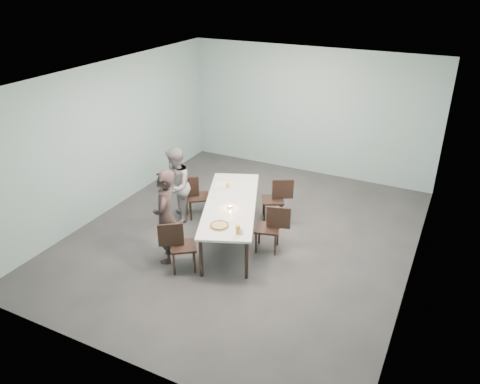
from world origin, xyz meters
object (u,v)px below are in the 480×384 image
at_px(diner_near, 165,217).
at_px(diner_far, 176,186).
at_px(tealight, 230,207).
at_px(chair_near_right, 272,225).
at_px(chair_near_left, 178,243).
at_px(side_plate, 232,220).
at_px(amber_tumbler, 228,186).
at_px(table, 231,205).
at_px(chair_far_left, 194,194).
at_px(water_tumbler, 240,231).
at_px(beer_glass, 238,230).
at_px(chair_far_right, 277,197).
at_px(pizza, 219,225).

relative_size(diner_near, diner_far, 1.09).
bearing_deg(tealight, diner_far, 167.18).
height_order(chair_near_right, diner_far, diner_far).
relative_size(chair_near_left, side_plate, 4.83).
bearing_deg(chair_near_right, amber_tumbler, -40.25).
height_order(chair_near_left, chair_near_right, same).
distance_m(table, tealight, 0.22).
bearing_deg(amber_tumbler, side_plate, -59.24).
relative_size(chair_far_left, amber_tumbler, 10.88).
bearing_deg(diner_far, diner_near, -1.61).
bearing_deg(water_tumbler, chair_near_right, 77.30).
relative_size(chair_near_right, water_tumbler, 9.67).
distance_m(diner_near, tealight, 1.18).
xyz_separation_m(table, chair_near_left, (-0.33, -1.25, -0.19)).
height_order(table, beer_glass, beer_glass).
bearing_deg(chair_near_right, diner_far, -18.48).
bearing_deg(diner_near, side_plate, 95.12).
height_order(table, chair_near_right, chair_near_right).
bearing_deg(chair_near_left, diner_near, 118.91).
distance_m(table, water_tumbler, 1.09).
height_order(chair_far_right, amber_tumbler, chair_far_right).
xyz_separation_m(diner_near, water_tumbler, (1.30, 0.20, -0.04)).
relative_size(chair_far_left, diner_near, 0.52).
distance_m(diner_far, amber_tumbler, 1.02).
bearing_deg(chair_far_right, tealight, 45.70).
bearing_deg(chair_far_left, chair_near_left, -102.85).
distance_m(chair_near_right, chair_far_right, 1.13).
bearing_deg(beer_glass, amber_tumbler, 123.20).
height_order(chair_far_left, amber_tumbler, chair_far_left).
bearing_deg(chair_far_left, side_plate, -72.21).
bearing_deg(beer_glass, side_plate, 130.11).
bearing_deg(amber_tumbler, chair_near_right, -25.57).
height_order(diner_near, beer_glass, diner_near).
height_order(chair_far_right, tealight, chair_far_right).
bearing_deg(diner_far, tealight, 49.00).
bearing_deg(diner_far, side_plate, 38.50).
distance_m(chair_near_right, water_tumbler, 0.93).
bearing_deg(pizza, tealight, 101.96).
bearing_deg(chair_near_left, water_tumbler, -14.78).
relative_size(water_tumbler, amber_tumbler, 1.12).
bearing_deg(water_tumbler, pizza, 173.76).
distance_m(chair_far_left, side_plate, 1.71).
relative_size(diner_near, pizza, 4.92).
bearing_deg(diner_near, diner_far, -176.51).
xyz_separation_m(table, water_tumbler, (0.63, -0.88, 0.10)).
bearing_deg(chair_near_right, chair_far_left, -28.30).
bearing_deg(chair_near_right, side_plate, 31.72).
distance_m(chair_near_right, beer_glass, 0.97).
relative_size(diner_near, beer_glass, 11.16).
bearing_deg(pizza, beer_glass, -10.61).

